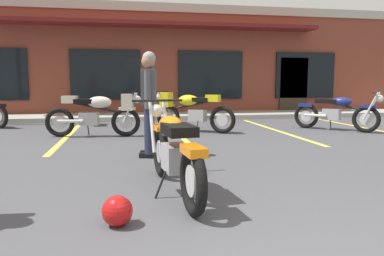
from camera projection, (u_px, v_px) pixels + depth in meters
ground_plane at (213, 167)px, 5.13m from camera, size 80.00×80.00×0.00m
sidewalk_kerb at (162, 116)px, 12.13m from camera, size 22.00×1.80×0.14m
brick_storefront_building at (153, 64)px, 15.68m from camera, size 18.40×7.03×3.90m
painted_stall_lines at (177, 133)px, 8.62m from camera, size 10.06×4.80×0.01m
motorcycle_foreground_classic at (174, 150)px, 3.94m from camera, size 0.67×2.11×0.98m
motorcycle_red_sportbike at (190, 110)px, 8.79m from camera, size 1.82×1.44×0.98m
motorcycle_black_cruiser at (336, 112)px, 8.99m from camera, size 1.60×1.70×0.98m
motorcycle_blue_standard at (98, 113)px, 7.96m from camera, size 2.10×0.73×0.98m
person_by_back_row at (149, 98)px, 5.76m from camera, size 0.32×0.61×1.68m
helmet_on_pavement at (117, 211)px, 3.03m from camera, size 0.26×0.26×0.26m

